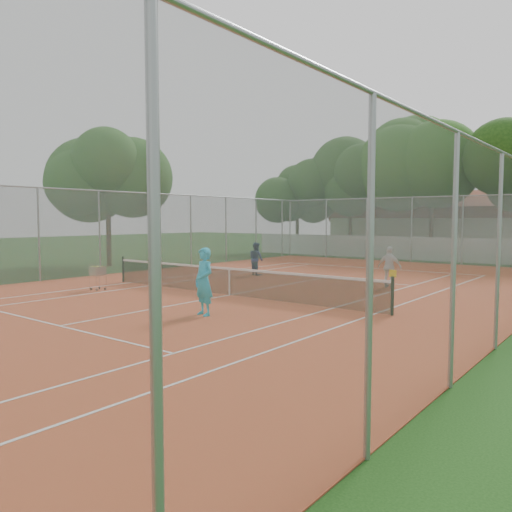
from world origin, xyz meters
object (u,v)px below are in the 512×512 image
Objects in this scene: clubhouse at (442,225)px; ball_hopper at (98,277)px; player_near at (204,282)px; tennis_net at (229,281)px; player_far_left at (256,259)px; player_far_right at (390,267)px.

ball_hopper is at bearing -94.88° from clubhouse.
player_near reaches higher than ball_hopper.
ball_hopper is at bearing -176.37° from player_near.
player_near is at bearing -59.85° from tennis_net.
clubhouse is (-2.00, 29.00, 1.69)m from tennis_net.
player_far_left is at bearing -92.62° from clubhouse.
player_far_right is at bearing 91.50° from player_near.
player_far_left is at bearing 62.63° from ball_hopper.
clubhouse reaches higher than ball_hopper.
player_far_left is 7.72m from ball_hopper.
player_far_left is 1.59× the size of ball_hopper.
player_far_left is (-4.93, 8.62, -0.15)m from player_near.
clubhouse is 16.78× the size of ball_hopper.
ball_hopper is (-8.23, -7.45, -0.31)m from player_far_right.
tennis_net is 12.16× the size of ball_hopper.
ball_hopper is (-1.58, -7.56, -0.29)m from player_far_left.
player_far_right reaches higher than tennis_net.
player_near is 1.17× the size of player_far_right.
player_far_left is at bearing 132.70° from player_near.
player_far_right is at bearing 26.58° from ball_hopper.
player_near is at bearing -83.18° from clubhouse.
player_far_right reaches higher than ball_hopper.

